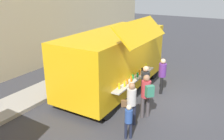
{
  "coord_description": "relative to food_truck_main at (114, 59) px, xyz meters",
  "views": [
    {
      "loc": [
        -8.99,
        -2.78,
        4.65
      ],
      "look_at": [
        -0.94,
        2.09,
        1.3
      ],
      "focal_mm": 38.02,
      "sensor_mm": 36.0,
      "label": 1
    }
  ],
  "objects": [
    {
      "name": "child_near_queue",
      "position": [
        -3.04,
        -2.34,
        -0.78
      ],
      "size": [
        0.24,
        0.24,
        1.2
      ],
      "rotation": [
        0.0,
        0.0,
        0.66
      ],
      "color": "#1D2236",
      "rests_on": "ground"
    },
    {
      "name": "customer_front_ordering",
      "position": [
        -0.61,
        -1.83,
        -0.5
      ],
      "size": [
        0.35,
        0.34,
        1.67
      ],
      "rotation": [
        0.0,
        0.0,
        1.48
      ],
      "color": "#504741",
      "rests_on": "ground"
    },
    {
      "name": "customer_extra_browsing",
      "position": [
        0.82,
        -2.03,
        -0.53
      ],
      "size": [
        0.33,
        0.33,
        1.63
      ],
      "rotation": [
        0.0,
        0.0,
        1.86
      ],
      "color": "black",
      "rests_on": "ground"
    },
    {
      "name": "curb_strip",
      "position": [
        -4.0,
        2.62,
        -1.42
      ],
      "size": [
        28.0,
        1.6,
        0.15
      ],
      "primitive_type": "cube",
      "color": "#9E998E",
      "rests_on": "ground"
    },
    {
      "name": "ground_plane",
      "position": [
        0.14,
        -2.46,
        -1.5
      ],
      "size": [
        60.0,
        60.0,
        0.0
      ],
      "primitive_type": "plane",
      "color": "#38383D"
    },
    {
      "name": "customer_mid_with_backpack",
      "position": [
        -1.57,
        -2.29,
        -0.47
      ],
      "size": [
        0.5,
        0.54,
        1.69
      ],
      "rotation": [
        0.0,
        0.0,
        0.91
      ],
      "color": "#4B4446",
      "rests_on": "ground"
    },
    {
      "name": "food_truck_main",
      "position": [
        0.0,
        0.0,
        0.0
      ],
      "size": [
        6.17,
        3.26,
        3.41
      ],
      "rotation": [
        0.0,
        0.0,
        0.02
      ],
      "color": "gold",
      "rests_on": "ground"
    },
    {
      "name": "customer_rear_waiting",
      "position": [
        -2.28,
        -2.03,
        -0.55
      ],
      "size": [
        0.4,
        0.5,
        1.59
      ],
      "rotation": [
        0.0,
        0.0,
        0.54
      ],
      "color": "#1F2335",
      "rests_on": "ground"
    },
    {
      "name": "trash_bin",
      "position": [
        4.2,
        2.32,
        -1.02
      ],
      "size": [
        0.6,
        0.6,
        0.95
      ],
      "primitive_type": "cylinder",
      "color": "#2F5F38",
      "rests_on": "ground"
    }
  ]
}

